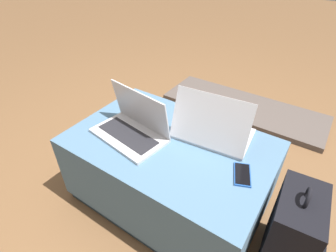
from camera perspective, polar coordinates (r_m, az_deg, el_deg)
The scene contains 7 objects.
ground_plane at distance 1.64m, azimuth 0.34°, elevation -15.26°, with size 14.00×14.00×0.00m, color brown.
ottoman at distance 1.47m, azimuth 0.38°, elevation -9.87°, with size 1.02×0.67×0.44m.
laptop_near at distance 1.35m, azimuth -7.69°, elevation -0.04°, with size 0.41×0.28×0.24m.
laptop_far at distance 1.33m, azimuth 9.62°, elevation -0.71°, with size 0.40×0.30×0.26m.
cell_phone at distance 1.19m, azimuth 15.87°, elevation -10.10°, with size 0.12×0.15×0.01m.
backpack at distance 1.37m, azimuth 25.52°, elevation -20.47°, with size 0.25×0.31×0.50m.
fireplace_hearth at distance 2.46m, azimuth 15.97°, elevation 3.94°, with size 1.40×0.50×0.04m.
Camera 1 is at (0.56, -0.85, 1.28)m, focal length 28.00 mm.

